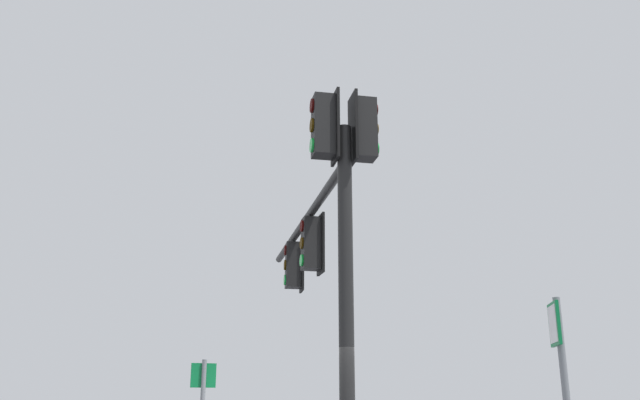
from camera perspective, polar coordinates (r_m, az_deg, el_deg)
name	(u,v)px	position (r m, az deg, el deg)	size (l,w,h in m)	color
signal_mast_assembly	(324,235)	(10.51, 0.30, -2.98)	(3.11, 6.30, 6.06)	black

